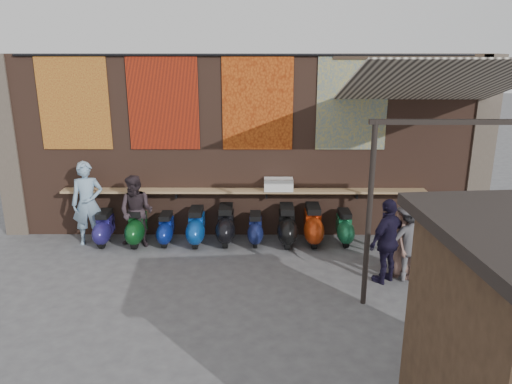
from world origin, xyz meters
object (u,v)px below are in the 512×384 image
scooter_stool_3 (196,227)px  diner_right (137,212)px  scooter_stool_0 (104,228)px  diner_left (88,203)px  shopper_navy (388,241)px  scooter_stool_1 (137,227)px  scooter_stool_8 (344,228)px  scooter_stool_2 (166,229)px  shopper_tan (406,234)px  scooter_stool_6 (287,226)px  scooter_stool_7 (313,225)px  scooter_stool_4 (226,225)px  shelf_box (278,184)px  scooter_stool_5 (255,229)px  shopper_grey (410,240)px

scooter_stool_3 → diner_right: size_ratio=0.53×
scooter_stool_0 → diner_left: size_ratio=0.42×
scooter_stool_3 → shopper_navy: size_ratio=0.52×
scooter_stool_1 → scooter_stool_8: size_ratio=1.09×
scooter_stool_3 → shopper_navy: (3.69, -1.75, 0.40)m
scooter_stool_2 → scooter_stool_3: size_ratio=0.85×
shopper_tan → scooter_stool_6: bearing=88.5°
scooter_stool_7 → scooter_stool_0: bearing=-179.4°
scooter_stool_0 → scooter_stool_3: 2.00m
scooter_stool_4 → shopper_tan: (3.45, -1.53, 0.40)m
scooter_stool_2 → scooter_stool_8: bearing=0.8°
scooter_stool_2 → scooter_stool_6: bearing=-0.1°
shelf_box → shopper_navy: (1.90, -2.09, -0.46)m
shopper_tan → diner_left: bearing=109.9°
scooter_stool_7 → scooter_stool_3: bearing=-179.0°
scooter_stool_5 → scooter_stool_3: bearing=-179.3°
scooter_stool_7 → scooter_stool_4: bearing=179.4°
scooter_stool_5 → scooter_stool_8: bearing=1.4°
scooter_stool_7 → shopper_grey: bearing=-47.4°
diner_right → scooter_stool_4: bearing=18.6°
scooter_stool_1 → scooter_stool_5: (2.57, 0.02, -0.06)m
scooter_stool_3 → scooter_stool_2: bearing=179.3°
scooter_stool_0 → shopper_navy: (5.69, -1.75, 0.43)m
scooter_stool_4 → scooter_stool_6: size_ratio=0.97×
diner_left → shopper_navy: 6.27m
scooter_stool_4 → scooter_stool_5: scooter_stool_4 is taller
scooter_stool_0 → scooter_stool_5: 3.28m
scooter_stool_4 → shopper_navy: 3.57m
scooter_stool_2 → diner_left: size_ratio=0.39×
scooter_stool_0 → scooter_stool_6: size_ratio=0.86×
scooter_stool_1 → scooter_stool_6: 3.25m
scooter_stool_3 → scooter_stool_4: (0.64, 0.06, 0.02)m
scooter_stool_3 → scooter_stool_8: (3.22, 0.06, -0.03)m
scooter_stool_1 → shopper_grey: size_ratio=0.53×
scooter_stool_4 → scooter_stool_7: bearing=-0.6°
scooter_stool_3 → shopper_tan: shopper_tan is taller
shelf_box → shopper_navy: bearing=-47.7°
diner_right → shopper_tan: bearing=-1.1°
diner_right → shopper_grey: bearing=-3.1°
scooter_stool_5 → diner_right: bearing=-177.0°
scooter_stool_7 → scooter_stool_5: bearing=-178.7°
scooter_stool_2 → diner_right: diner_right is taller
scooter_stool_0 → scooter_stool_7: scooter_stool_7 is taller
shopper_navy → scooter_stool_5: bearing=-74.7°
scooter_stool_3 → scooter_stool_6: bearing=0.2°
scooter_stool_4 → scooter_stool_8: (2.58, -0.00, -0.05)m
scooter_stool_8 → shopper_tan: 1.81m
scooter_stool_0 → scooter_stool_5: scooter_stool_0 is taller
scooter_stool_2 → scooter_stool_6: (2.63, -0.00, 0.09)m
scooter_stool_1 → scooter_stool_7: bearing=0.8°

